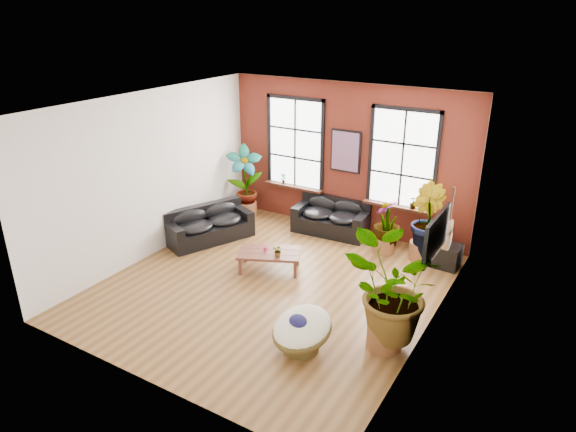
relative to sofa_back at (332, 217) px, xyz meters
The scene contains 19 objects.
room 3.10m from the sofa_back, 86.87° to the right, with size 6.04×6.54×3.54m.
sofa_back is the anchor object (origin of this frame).
sofa_left 2.93m from the sofa_back, 140.67° to the right, with size 1.54×2.13×0.78m.
coffee_table 2.40m from the sofa_back, 96.00° to the right, with size 1.44×1.18×0.48m.
papasan_chair 4.67m from the sofa_back, 69.56° to the right, with size 1.27×1.28×0.72m.
poster 1.61m from the sofa_back, 60.20° to the left, with size 0.74×0.06×0.98m.
tv_wall_unit 4.03m from the sofa_back, 36.96° to the right, with size 0.13×1.86×1.20m.
media_box 2.84m from the sofa_back, ahead, with size 0.61×0.52×0.49m.
pot_back_left 2.35m from the sofa_back, behind, with size 0.54×0.54×0.39m.
pot_back_right 2.32m from the sofa_back, ahead, with size 0.71×0.71×0.39m.
pot_right_wall 4.55m from the sofa_back, 53.21° to the right, with size 0.70×0.70×0.41m.
pot_mid 1.54m from the sofa_back, 15.27° to the right, with size 0.50×0.50×0.35m.
floor_plant_back_left 2.44m from the sofa_back, behind, with size 0.90×0.61×1.71m, color #235617.
floor_plant_back_right 2.38m from the sofa_back, ahead, with size 0.83×0.67×1.52m, color #235617.
floor_plant_right_wall 4.57m from the sofa_back, 52.88° to the right, with size 1.47×1.27×1.63m, color #235617.
floor_plant_mid 1.58m from the sofa_back, 14.05° to the right, with size 0.62×0.62×1.11m, color #235617.
table_plant 2.47m from the sofa_back, 89.75° to the right, with size 0.22×0.19×0.25m, color #235617.
sill_plant_left 1.65m from the sofa_back, behind, with size 0.14×0.10×0.27m, color #235617.
sill_plant_right 1.98m from the sofa_back, ahead, with size 0.15×0.15×0.27m, color #235617.
Camera 1 is at (4.74, -7.33, 5.04)m, focal length 32.00 mm.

